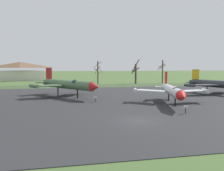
{
  "coord_description": "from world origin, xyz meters",
  "views": [
    {
      "loc": [
        -7.78,
        -23.78,
        5.71
      ],
      "look_at": [
        -0.06,
        12.74,
        2.78
      ],
      "focal_mm": 38.57,
      "sensor_mm": 36.0,
      "label": 1
    }
  ],
  "objects_px": {
    "visitor_building": "(21,71)",
    "jet_fighter_rear_center": "(67,84)",
    "jet_fighter_rear_left": "(172,91)",
    "jet_fighter_front_left": "(220,84)",
    "info_placard_rear_left": "(186,109)",
    "info_placard_rear_center": "(95,99)"
  },
  "relations": [
    {
      "from": "jet_fighter_rear_left",
      "to": "visitor_building",
      "type": "relative_size",
      "value": 0.72
    },
    {
      "from": "jet_fighter_rear_center",
      "to": "info_placard_rear_center",
      "type": "distance_m",
      "value": 9.06
    },
    {
      "from": "jet_fighter_rear_center",
      "to": "info_placard_rear_left",
      "type": "bearing_deg",
      "value": -55.14
    },
    {
      "from": "jet_fighter_front_left",
      "to": "jet_fighter_rear_center",
      "type": "relative_size",
      "value": 0.96
    },
    {
      "from": "jet_fighter_front_left",
      "to": "visitor_building",
      "type": "xyz_separation_m",
      "value": [
        -48.25,
        63.64,
        1.62
      ]
    },
    {
      "from": "jet_fighter_front_left",
      "to": "info_placard_rear_center",
      "type": "bearing_deg",
      "value": -168.57
    },
    {
      "from": "jet_fighter_rear_left",
      "to": "info_placard_rear_left",
      "type": "xyz_separation_m",
      "value": [
        -1.83,
        -7.38,
        -1.41
      ]
    },
    {
      "from": "jet_fighter_rear_center",
      "to": "visitor_building",
      "type": "height_order",
      "value": "visitor_building"
    },
    {
      "from": "info_placard_rear_center",
      "to": "visitor_building",
      "type": "distance_m",
      "value": 72.44
    },
    {
      "from": "jet_fighter_front_left",
      "to": "jet_fighter_rear_center",
      "type": "bearing_deg",
      "value": 175.26
    },
    {
      "from": "jet_fighter_rear_left",
      "to": "info_placard_rear_left",
      "type": "distance_m",
      "value": 7.73
    },
    {
      "from": "jet_fighter_front_left",
      "to": "visitor_building",
      "type": "bearing_deg",
      "value": 127.17
    },
    {
      "from": "jet_fighter_rear_left",
      "to": "visitor_building",
      "type": "xyz_separation_m",
      "value": [
        -33.18,
        73.14,
        1.75
      ]
    },
    {
      "from": "jet_fighter_front_left",
      "to": "info_placard_rear_left",
      "type": "bearing_deg",
      "value": -135.04
    },
    {
      "from": "jet_fighter_rear_center",
      "to": "visitor_building",
      "type": "bearing_deg",
      "value": 106.27
    },
    {
      "from": "info_placard_rear_center",
      "to": "info_placard_rear_left",
      "type": "bearing_deg",
      "value": -51.03
    },
    {
      "from": "jet_fighter_front_left",
      "to": "visitor_building",
      "type": "relative_size",
      "value": 0.72
    },
    {
      "from": "info_placard_rear_left",
      "to": "visitor_building",
      "type": "distance_m",
      "value": 86.46
    },
    {
      "from": "jet_fighter_front_left",
      "to": "jet_fighter_rear_left",
      "type": "distance_m",
      "value": 17.82
    },
    {
      "from": "visitor_building",
      "to": "jet_fighter_rear_center",
      "type": "bearing_deg",
      "value": -73.73
    },
    {
      "from": "jet_fighter_rear_left",
      "to": "jet_fighter_front_left",
      "type": "bearing_deg",
      "value": 32.23
    },
    {
      "from": "visitor_building",
      "to": "info_placard_rear_left",
      "type": "bearing_deg",
      "value": -68.73
    }
  ]
}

